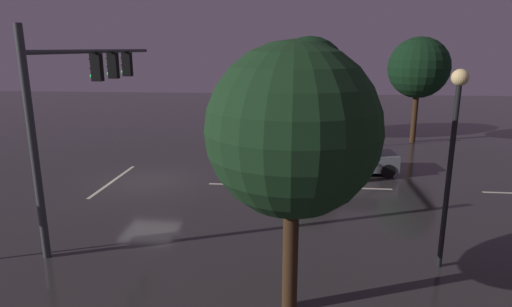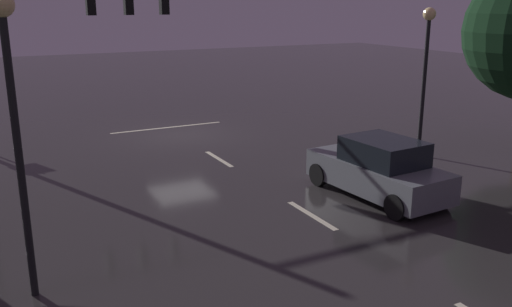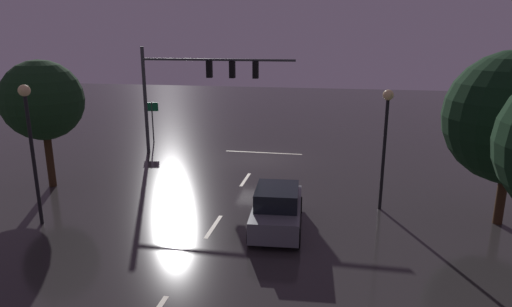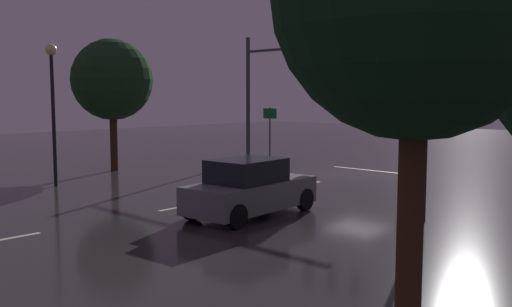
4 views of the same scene
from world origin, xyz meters
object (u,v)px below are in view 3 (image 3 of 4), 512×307
at_px(street_lamp_left_kerb, 386,127).
at_px(traffic_signal_assembly, 198,79).
at_px(street_lamp_right_kerb, 30,130).
at_px(route_sign, 152,113).
at_px(tree_right_far, 42,101).
at_px(car_approaching, 277,208).

bearing_deg(street_lamp_left_kerb, traffic_signal_assembly, -35.00).
xyz_separation_m(street_lamp_right_kerb, route_sign, (1.34, -14.11, -1.75)).
bearing_deg(traffic_signal_assembly, tree_right_far, 53.38).
distance_m(traffic_signal_assembly, route_sign, 5.72).
height_order(street_lamp_left_kerb, route_sign, street_lamp_left_kerb).
bearing_deg(street_lamp_left_kerb, route_sign, -34.03).
relative_size(car_approaching, tree_right_far, 0.72).
height_order(traffic_signal_assembly, route_sign, traffic_signal_assembly).
bearing_deg(route_sign, street_lamp_left_kerb, 145.97).
xyz_separation_m(traffic_signal_assembly, tree_right_far, (5.40, 7.26, -0.46)).
relative_size(car_approaching, street_lamp_left_kerb, 0.86).
bearing_deg(street_lamp_right_kerb, car_approaching, -171.65).
distance_m(traffic_signal_assembly, car_approaching, 12.58).
distance_m(street_lamp_left_kerb, tree_right_far, 15.91).
height_order(traffic_signal_assembly, street_lamp_left_kerb, traffic_signal_assembly).
bearing_deg(traffic_signal_assembly, route_sign, -31.58).
distance_m(street_lamp_right_kerb, tree_right_far, 4.89).
xyz_separation_m(traffic_signal_assembly, street_lamp_right_kerb, (2.96, 11.47, -0.94)).
bearing_deg(street_lamp_right_kerb, route_sign, -84.57).
relative_size(traffic_signal_assembly, street_lamp_right_kerb, 1.73).
bearing_deg(street_lamp_left_kerb, tree_right_far, -0.31).
bearing_deg(traffic_signal_assembly, car_approaching, 122.24).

